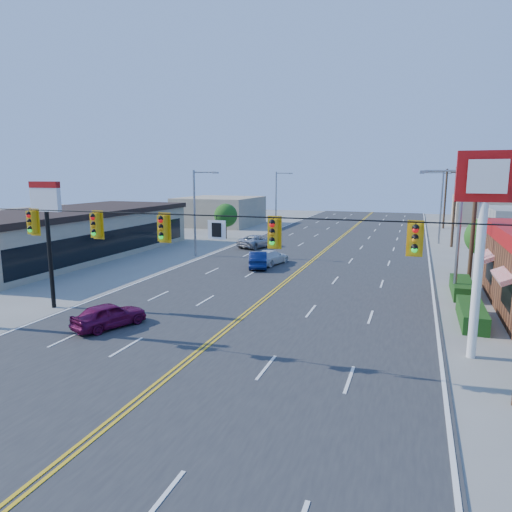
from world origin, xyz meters
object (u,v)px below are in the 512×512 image
(kfc_pylon, at_px, (483,214))
(car_blue, at_px, (258,260))
(pizza_hut_sign, at_px, (47,218))
(car_white, at_px, (270,258))
(signal_span, at_px, (187,243))
(car_silver, at_px, (258,242))
(car_magenta, at_px, (109,316))

(kfc_pylon, bearing_deg, car_blue, 134.91)
(pizza_hut_sign, distance_m, car_white, 18.62)
(signal_span, xyz_separation_m, car_white, (-2.91, 20.19, -4.27))
(car_blue, bearing_deg, kfc_pylon, 116.23)
(kfc_pylon, height_order, car_silver, kfc_pylon)
(pizza_hut_sign, relative_size, car_silver, 1.43)
(signal_span, height_order, car_blue, signal_span)
(car_silver, bearing_deg, kfc_pylon, 146.62)
(car_magenta, bearing_deg, car_blue, -74.23)
(car_white, bearing_deg, car_magenta, 95.12)
(car_white, bearing_deg, kfc_pylon, 144.18)
(signal_span, distance_m, car_white, 20.84)
(pizza_hut_sign, bearing_deg, car_white, 63.78)
(signal_span, height_order, kfc_pylon, signal_span)
(kfc_pylon, height_order, car_magenta, kfc_pylon)
(car_silver, bearing_deg, car_magenta, 113.37)
(pizza_hut_sign, relative_size, car_magenta, 1.86)
(kfc_pylon, relative_size, pizza_hut_sign, 1.24)
(car_blue, relative_size, car_silver, 0.85)
(pizza_hut_sign, height_order, car_blue, pizza_hut_sign)
(car_magenta, bearing_deg, signal_span, -177.08)
(signal_span, xyz_separation_m, kfc_pylon, (11.12, 4.00, 1.16))
(signal_span, distance_m, car_magenta, 7.25)
(car_magenta, relative_size, car_white, 0.87)
(signal_span, relative_size, car_silver, 5.08)
(car_magenta, bearing_deg, car_white, -75.31)
(signal_span, bearing_deg, kfc_pylon, 19.78)
(signal_span, height_order, pizza_hut_sign, signal_span)
(pizza_hut_sign, height_order, car_white, pizza_hut_sign)
(car_magenta, xyz_separation_m, car_blue, (2.07, 16.62, 0.04))
(car_magenta, bearing_deg, car_silver, -64.08)
(kfc_pylon, xyz_separation_m, pizza_hut_sign, (-22.00, 0.00, -0.86))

